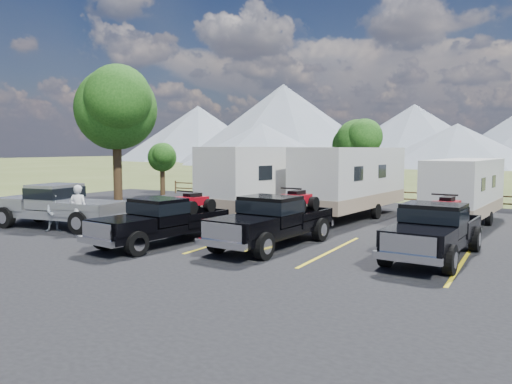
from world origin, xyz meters
The scene contains 17 objects.
ground centered at (0.00, 0.00, 0.00)m, with size 320.00×320.00×0.00m, color #475624.
asphalt_lot centered at (0.00, 3.00, 0.02)m, with size 44.00×34.00×0.04m, color black.
stall_lines centered at (0.00, 4.00, 0.04)m, with size 12.12×5.50×0.01m.
tree_big_nw centered at (-12.55, 9.03, 5.60)m, with size 5.54×5.18×7.84m.
tree_north centered at (-2.03, 19.02, 3.83)m, with size 3.46×3.24×5.25m.
tree_nw_small centered at (-16.02, 17.01, 2.78)m, with size 2.59×2.43×3.85m.
rail_fence centered at (2.00, 18.50, 0.61)m, with size 36.12×0.12×1.00m.
mountain_range centered at (-7.63, 105.98, 7.87)m, with size 209.00×71.00×20.00m.
rig_left centered at (-3.64, 2.24, 0.93)m, with size 2.53×5.71×1.84m.
rig_center centered at (-0.06, 3.84, 0.99)m, with size 2.47×6.03×1.97m.
rig_right centered at (5.16, 4.62, 0.96)m, with size 2.34×5.85×1.92m.
trailer_left centered at (-3.58, 10.26, 1.85)m, with size 3.92×10.02×3.47m.
trailer_center centered at (-0.06, 12.07, 1.84)m, with size 3.41×9.94×3.44m.
trailer_right centered at (5.06, 12.44, 1.56)m, with size 2.82×8.42×2.91m.
pickup_silver centered at (-9.98, 2.94, 1.01)m, with size 6.43×2.77×1.87m.
person_a centered at (-8.02, 2.31, 1.02)m, with size 0.71×0.47×1.96m, color silver.
person_b centered at (-9.34, 2.25, 0.82)m, with size 0.76×0.59×1.56m, color gray.
Camera 1 is at (7.79, -11.41, 3.43)m, focal length 35.00 mm.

